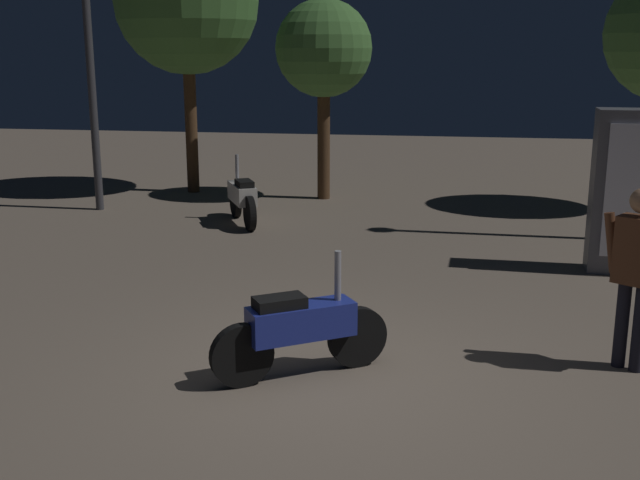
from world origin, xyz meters
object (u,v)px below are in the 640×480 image
(motorcycle_blue_foreground, at_px, (301,329))
(streetlamp_far, at_px, (88,30))
(person_rider_beside, at_px, (637,263))
(motorcycle_white_parked_left, at_px, (242,198))

(motorcycle_blue_foreground, relative_size, streetlamp_far, 0.29)
(motorcycle_blue_foreground, distance_m, person_rider_beside, 3.02)
(motorcycle_white_parked_left, height_order, streetlamp_far, streetlamp_far)
(motorcycle_white_parked_left, distance_m, streetlamp_far, 4.00)
(person_rider_beside, bearing_deg, streetlamp_far, 87.14)
(streetlamp_far, bearing_deg, motorcycle_blue_foreground, -53.17)
(person_rider_beside, bearing_deg, motorcycle_white_parked_left, 77.93)
(motorcycle_blue_foreground, bearing_deg, person_rider_beside, -20.38)
(motorcycle_blue_foreground, height_order, person_rider_beside, person_rider_beside)
(person_rider_beside, xyz_separation_m, streetlamp_far, (-7.88, 6.01, 2.15))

